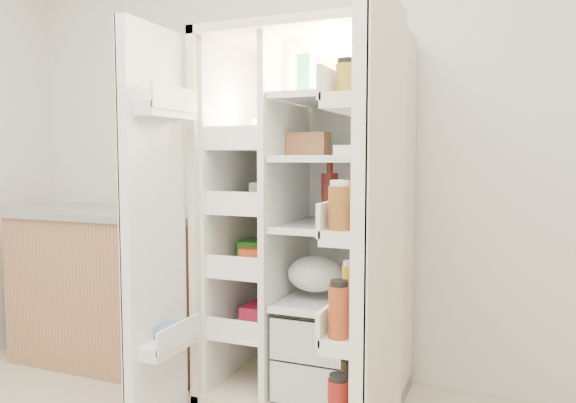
% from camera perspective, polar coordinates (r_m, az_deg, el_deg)
% --- Properties ---
extents(wall_back, '(4.00, 0.02, 2.70)m').
position_cam_1_polar(wall_back, '(3.04, 4.21, 7.30)').
color(wall_back, silver).
rests_on(wall_back, floor).
extents(refrigerator, '(0.92, 0.70, 1.80)m').
position_cam_1_polar(refrigerator, '(2.73, 2.77, -5.13)').
color(refrigerator, beige).
rests_on(refrigerator, floor).
extents(freezer_door, '(0.15, 0.40, 1.72)m').
position_cam_1_polar(freezer_door, '(2.42, -13.72, -2.98)').
color(freezer_door, white).
rests_on(freezer_door, floor).
extents(fridge_door, '(0.17, 0.58, 1.72)m').
position_cam_1_polar(fridge_door, '(1.92, 9.02, -5.45)').
color(fridge_door, white).
rests_on(fridge_door, floor).
extents(kitchen_counter, '(1.24, 0.66, 0.90)m').
position_cam_1_polar(kitchen_counter, '(3.42, -16.87, -8.32)').
color(kitchen_counter, '#A47552').
rests_on(kitchen_counter, floor).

